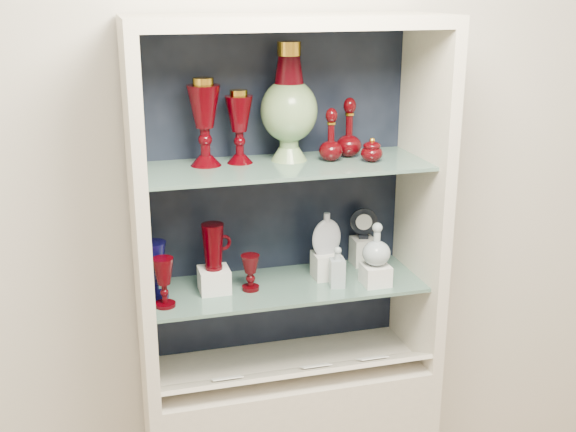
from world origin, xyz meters
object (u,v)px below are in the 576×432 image
object	(u,v)px
ruby_decanter_a	(349,124)
enamel_urn	(289,102)
flat_flask	(327,233)
clear_round_decanter	(377,245)
ruby_goblet_small	(250,273)
pedestal_lamp_left	(205,122)
cameo_medallion	(364,223)
cobalt_goblet	(155,270)
clear_square_bottle	(337,267)
lidded_bowl	(372,149)
ruby_decanter_b	(331,133)
pedestal_lamp_right	(239,127)
ruby_goblet_tall	(164,282)
ruby_pitcher	(213,247)

from	to	relation	value
ruby_decanter_a	enamel_urn	bearing A→B (deg)	179.16
flat_flask	clear_round_decanter	size ratio (longest dim) A/B	1.05
ruby_goblet_small	pedestal_lamp_left	bearing A→B (deg)	150.05
ruby_goblet_small	cameo_medallion	xyz separation A→B (m)	(0.45, 0.12, 0.10)
enamel_urn	cobalt_goblet	distance (m)	0.70
ruby_goblet_small	cameo_medallion	bearing A→B (deg)	15.50
clear_square_bottle	cameo_medallion	world-z (taller)	cameo_medallion
lidded_bowl	clear_square_bottle	xyz separation A→B (m)	(-0.12, -0.03, -0.39)
ruby_goblet_small	cameo_medallion	world-z (taller)	cameo_medallion
ruby_decanter_a	flat_flask	bearing A→B (deg)	-159.08
ruby_decanter_a	cameo_medallion	size ratio (longest dim) A/B	1.93
pedestal_lamp_left	clear_round_decanter	bearing A→B (deg)	-14.12
cobalt_goblet	ruby_decanter_b	bearing A→B (deg)	0.58
clear_square_bottle	flat_flask	xyz separation A→B (m)	(-0.01, 0.09, 0.09)
flat_flask	pedestal_lamp_right	bearing A→B (deg)	163.72
ruby_goblet_tall	pedestal_lamp_left	bearing A→B (deg)	37.59
ruby_goblet_tall	ruby_decanter_b	bearing A→B (deg)	8.17
pedestal_lamp_left	clear_square_bottle	bearing A→B (deg)	-16.34
cobalt_goblet	cameo_medallion	distance (m)	0.77
pedestal_lamp_left	clear_square_bottle	size ratio (longest dim) A/B	1.96
enamel_urn	ruby_goblet_tall	world-z (taller)	enamel_urn
ruby_goblet_small	clear_square_bottle	distance (m)	0.29
pedestal_lamp_right	ruby_decanter_b	world-z (taller)	pedestal_lamp_right
pedestal_lamp_right	clear_square_bottle	size ratio (longest dim) A/B	1.66
ruby_decanter_b	flat_flask	bearing A→B (deg)	122.03
cameo_medallion	ruby_goblet_small	bearing A→B (deg)	-150.78
pedestal_lamp_right	cobalt_goblet	size ratio (longest dim) A/B	1.24
cobalt_goblet	pedestal_lamp_left	bearing A→B (deg)	15.39
ruby_decanter_b	clear_round_decanter	bearing A→B (deg)	-33.81
cobalt_goblet	ruby_pitcher	distance (m)	0.20
flat_flask	ruby_goblet_small	bearing A→B (deg)	179.32
pedestal_lamp_right	lidded_bowl	size ratio (longest dim) A/B	2.89
lidded_bowl	clear_round_decanter	distance (m)	0.32
cameo_medallion	clear_square_bottle	bearing A→B (deg)	-118.68
pedestal_lamp_right	cobalt_goblet	bearing A→B (deg)	-169.22
clear_square_bottle	cameo_medallion	xyz separation A→B (m)	(0.16, 0.17, 0.09)
ruby_decanter_b	flat_flask	world-z (taller)	ruby_decanter_b
cobalt_goblet	ruby_goblet_small	xyz separation A→B (m)	(0.31, -0.02, -0.03)
cobalt_goblet	ruby_goblet_small	world-z (taller)	cobalt_goblet
cobalt_goblet	enamel_urn	bearing A→B (deg)	6.32
ruby_goblet_small	clear_square_bottle	xyz separation A→B (m)	(0.29, -0.05, 0.01)
ruby_pitcher	cameo_medallion	distance (m)	0.57
ruby_goblet_tall	lidded_bowl	bearing A→B (deg)	2.99
flat_flask	cameo_medallion	xyz separation A→B (m)	(0.17, 0.09, -0.01)
ruby_decanter_a	ruby_pitcher	xyz separation A→B (m)	(-0.48, -0.05, -0.37)
enamel_urn	ruby_goblet_small	bearing A→B (deg)	-154.76
enamel_urn	flat_flask	xyz separation A→B (m)	(0.12, -0.04, -0.45)
cobalt_goblet	flat_flask	distance (m)	0.59
ruby_decanter_a	clear_square_bottle	distance (m)	0.48
lidded_bowl	cobalt_goblet	bearing A→B (deg)	176.83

